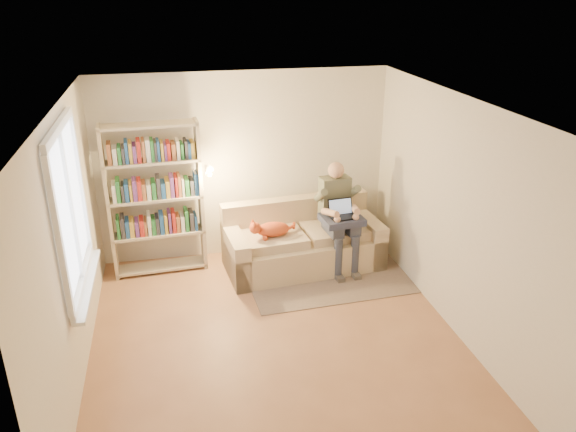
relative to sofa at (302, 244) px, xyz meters
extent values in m
plane|color=#9A6646|center=(-0.69, -1.62, -0.32)|extent=(4.50, 4.50, 0.00)
cube|color=white|center=(-0.69, -1.62, 2.28)|extent=(4.00, 4.50, 0.02)
cube|color=silver|center=(-2.69, -1.62, 0.98)|extent=(0.02, 4.50, 2.60)
cube|color=silver|center=(1.31, -1.62, 0.98)|extent=(0.02, 4.50, 2.60)
cube|color=silver|center=(-0.69, 0.63, 0.98)|extent=(4.00, 0.02, 2.60)
cube|color=silver|center=(-0.69, -3.87, 0.98)|extent=(4.00, 0.02, 2.60)
plane|color=white|center=(-2.66, -1.42, 1.33)|extent=(0.00, 1.50, 1.50)
cube|color=white|center=(-2.65, -1.42, 2.12)|extent=(0.05, 1.50, 0.08)
cube|color=white|center=(-2.65, -1.42, 0.54)|extent=(0.05, 1.50, 0.08)
cube|color=white|center=(-2.65, -1.42, 1.33)|extent=(0.04, 0.05, 1.50)
cube|color=white|center=(-2.61, -1.42, 0.49)|extent=(0.12, 1.52, 0.04)
cube|color=#CBB590|center=(0.00, -0.04, -0.10)|extent=(2.18, 1.14, 0.44)
cube|color=#CBB590|center=(-0.03, 0.32, 0.34)|extent=(2.11, 0.40, 0.45)
cube|color=#CBB590|center=(-0.94, -0.13, -0.01)|extent=(0.30, 0.96, 0.63)
cube|color=#CBB590|center=(0.95, 0.04, -0.01)|extent=(0.30, 0.96, 0.63)
cube|color=#C7B191|center=(-0.46, -0.14, 0.18)|extent=(0.95, 0.71, 0.13)
cube|color=#C7B191|center=(0.48, -0.05, 0.18)|extent=(0.95, 0.71, 0.13)
cube|color=#636955|center=(0.45, 0.03, 0.66)|extent=(0.41, 0.25, 0.54)
sphere|color=tan|center=(0.45, 0.01, 1.03)|extent=(0.22, 0.22, 0.22)
cube|color=#343949|center=(0.36, -0.24, 0.33)|extent=(0.20, 0.46, 0.17)
cube|color=#343949|center=(0.59, -0.22, 0.33)|extent=(0.20, 0.46, 0.17)
cylinder|color=#343949|center=(0.38, -0.46, -0.03)|extent=(0.11, 0.11, 0.59)
cylinder|color=#343949|center=(0.61, -0.44, -0.03)|extent=(0.11, 0.11, 0.59)
ellipsoid|color=orange|center=(-0.46, -0.17, 0.34)|extent=(0.46, 0.27, 0.20)
sphere|color=orange|center=(-0.70, -0.23, 0.41)|extent=(0.15, 0.15, 0.15)
cylinder|color=orange|center=(-0.23, -0.10, 0.30)|extent=(0.22, 0.06, 0.06)
cube|color=#2C324D|center=(0.47, -0.25, 0.43)|extent=(0.57, 0.48, 0.09)
cube|color=black|center=(0.47, -0.29, 0.49)|extent=(0.36, 0.26, 0.02)
cube|color=black|center=(0.46, -0.18, 0.59)|extent=(0.34, 0.11, 0.22)
plane|color=#8CA5CC|center=(0.46, -0.18, 0.59)|extent=(0.31, 0.12, 0.29)
cube|color=#BFAF90|center=(-2.50, 0.25, 0.70)|extent=(0.06, 0.31, 2.06)
cube|color=#BFAF90|center=(-1.32, 0.32, 0.70)|extent=(0.06, 0.31, 2.06)
cube|color=#BFAF90|center=(-1.91, 0.28, -0.27)|extent=(1.24, 0.38, 0.03)
cube|color=#BFAF90|center=(-1.91, 0.28, 0.23)|extent=(1.24, 0.38, 0.03)
cube|color=#BFAF90|center=(-1.91, 0.28, 0.73)|extent=(1.24, 0.38, 0.03)
cube|color=#BFAF90|center=(-1.91, 0.28, 1.23)|extent=(1.24, 0.38, 0.03)
cube|color=#BFAF90|center=(-1.91, 0.28, 1.70)|extent=(1.24, 0.38, 0.03)
cube|color=#1E4C8C|center=(-1.91, 0.28, 0.37)|extent=(1.06, 0.31, 0.24)
cube|color=gold|center=(-1.91, 0.28, 0.87)|extent=(1.06, 0.31, 0.24)
cube|color=#66337F|center=(-1.91, 0.28, 1.37)|extent=(1.06, 0.31, 0.24)
cylinder|color=white|center=(-1.41, 0.31, 0.77)|extent=(0.11, 0.11, 0.04)
cone|color=white|center=(-1.23, 0.19, 1.08)|extent=(0.14, 0.17, 0.17)
cube|color=#7E6A5C|center=(0.26, -0.48, -0.32)|extent=(2.18, 1.35, 0.01)
camera|label=1|loc=(-1.67, -6.76, 3.35)|focal=35.00mm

